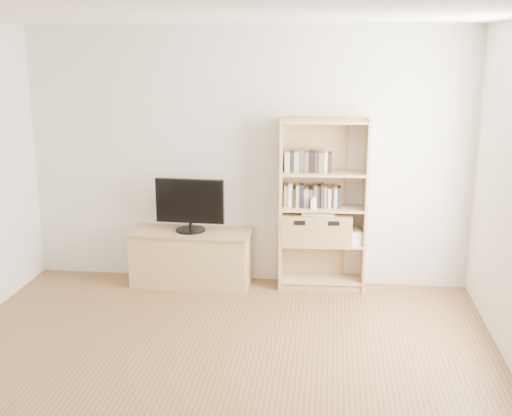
% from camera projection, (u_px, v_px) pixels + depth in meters
% --- Properties ---
extents(floor, '(4.50, 5.00, 0.01)m').
position_uv_depth(floor, '(200.00, 406.00, 4.40)').
color(floor, brown).
rests_on(floor, ground).
extents(back_wall, '(4.50, 0.02, 2.60)m').
position_uv_depth(back_wall, '(247.00, 157.00, 6.48)').
color(back_wall, silver).
rests_on(back_wall, floor).
extents(ceiling, '(4.50, 5.00, 0.01)m').
position_uv_depth(ceiling, '(191.00, 11.00, 3.75)').
color(ceiling, white).
rests_on(ceiling, back_wall).
extents(tv_stand, '(1.21, 0.49, 0.55)m').
position_uv_depth(tv_stand, '(191.00, 259.00, 6.58)').
color(tv_stand, '#A68455').
rests_on(tv_stand, floor).
extents(bookshelf, '(0.88, 0.35, 1.72)m').
position_uv_depth(bookshelf, '(323.00, 205.00, 6.36)').
color(bookshelf, '#A68455').
rests_on(bookshelf, floor).
extents(television, '(0.70, 0.08, 0.55)m').
position_uv_depth(television, '(190.00, 205.00, 6.44)').
color(television, black).
rests_on(television, tv_stand).
extents(books_row_mid, '(0.82, 0.24, 0.22)m').
position_uv_depth(books_row_mid, '(323.00, 196.00, 6.35)').
color(books_row_mid, olive).
rests_on(books_row_mid, bookshelf).
extents(books_row_upper, '(0.36, 0.14, 0.19)m').
position_uv_depth(books_row_upper, '(304.00, 162.00, 6.28)').
color(books_row_upper, olive).
rests_on(books_row_upper, bookshelf).
extents(baby_monitor, '(0.06, 0.04, 0.10)m').
position_uv_depth(baby_monitor, '(313.00, 204.00, 6.26)').
color(baby_monitor, white).
rests_on(baby_monitor, bookshelf).
extents(basket_left, '(0.38, 0.32, 0.30)m').
position_uv_depth(basket_left, '(299.00, 227.00, 6.42)').
color(basket_left, olive).
rests_on(basket_left, bookshelf).
extents(basket_right, '(0.38, 0.32, 0.30)m').
position_uv_depth(basket_right, '(333.00, 228.00, 6.40)').
color(basket_right, olive).
rests_on(basket_right, bookshelf).
extents(laptop, '(0.32, 0.23, 0.03)m').
position_uv_depth(laptop, '(318.00, 212.00, 6.37)').
color(laptop, silver).
rests_on(laptop, basket_left).
extents(magazine_stack, '(0.22, 0.28, 0.11)m').
position_uv_depth(magazine_stack, '(352.00, 237.00, 6.41)').
color(magazine_stack, silver).
rests_on(magazine_stack, bookshelf).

